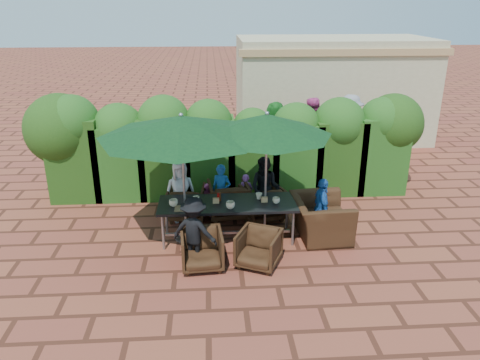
{
  "coord_description": "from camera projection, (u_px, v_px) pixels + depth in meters",
  "views": [
    {
      "loc": [
        -0.47,
        -7.99,
        4.3
      ],
      "look_at": [
        0.09,
        0.4,
        1.05
      ],
      "focal_mm": 35.0,
      "sensor_mm": 36.0,
      "label": 1
    }
  ],
  "objects": [
    {
      "name": "pedestrian_a",
      "position": [
        275.0,
        134.0,
        12.67
      ],
      "size": [
        1.78,
        1.15,
        1.8
      ],
      "primitive_type": "imported",
      "rotation": [
        0.0,
        0.0,
        2.78
      ],
      "color": "#227C27",
      "rests_on": "ground"
    },
    {
      "name": "cup_b",
      "position": [
        196.0,
        200.0,
        8.74
      ],
      "size": [
        0.13,
        0.13,
        0.12
      ],
      "primitive_type": "imported",
      "color": "beige",
      "rests_on": "dining_table"
    },
    {
      "name": "serving_tray",
      "position": [
        184.0,
        208.0,
        8.49
      ],
      "size": [
        0.35,
        0.25,
        0.02
      ],
      "primitive_type": "cube",
      "color": "olive",
      "rests_on": "dining_table"
    },
    {
      "name": "number_block_left",
      "position": [
        216.0,
        201.0,
        8.72
      ],
      "size": [
        0.12,
        0.06,
        0.1
      ],
      "primitive_type": "cube",
      "color": "tan",
      "rests_on": "dining_table"
    },
    {
      "name": "pedestrian_b",
      "position": [
        310.0,
        131.0,
        12.93
      ],
      "size": [
        1.03,
        0.94,
        1.84
      ],
      "primitive_type": "imported",
      "rotation": [
        0.0,
        0.0,
        3.74
      ],
      "color": "#D64B9A",
      "rests_on": "ground"
    },
    {
      "name": "umbrella_right",
      "position": [
        267.0,
        125.0,
        8.35
      ],
      "size": [
        2.39,
        2.39,
        2.46
      ],
      "color": "gray",
      "rests_on": "ground"
    },
    {
      "name": "adult_far_left",
      "position": [
        180.0,
        191.0,
        9.58
      ],
      "size": [
        0.7,
        0.51,
        1.28
      ],
      "primitive_type": "imported",
      "rotation": [
        0.0,
        0.0,
        0.23
      ],
      "color": "silver",
      "rests_on": "ground"
    },
    {
      "name": "cup_a",
      "position": [
        173.0,
        203.0,
        8.59
      ],
      "size": [
        0.17,
        0.17,
        0.13
      ],
      "primitive_type": "imported",
      "color": "beige",
      "rests_on": "dining_table"
    },
    {
      "name": "sauce_bottle",
      "position": [
        220.0,
        197.0,
        8.8
      ],
      "size": [
        0.04,
        0.04,
        0.17
      ],
      "primitive_type": "cylinder",
      "color": "#4C230C",
      "rests_on": "dining_table"
    },
    {
      "name": "hedge_wall",
      "position": [
        221.0,
        140.0,
        10.7
      ],
      "size": [
        9.1,
        1.6,
        2.4
      ],
      "color": "#193E11",
      "rests_on": "ground"
    },
    {
      "name": "dining_table",
      "position": [
        228.0,
        206.0,
        8.78
      ],
      "size": [
        2.59,
        0.9,
        0.75
      ],
      "color": "black",
      "rests_on": "ground"
    },
    {
      "name": "child_left",
      "position": [
        207.0,
        200.0,
        9.82
      ],
      "size": [
        0.29,
        0.25,
        0.73
      ],
      "primitive_type": "imported",
      "rotation": [
        0.0,
        0.0,
        -0.16
      ],
      "color": "#D64B9A",
      "rests_on": "ground"
    },
    {
      "name": "pedestrian_c",
      "position": [
        349.0,
        130.0,
        12.85
      ],
      "size": [
        1.33,
        1.17,
        1.93
      ],
      "primitive_type": "imported",
      "rotation": [
        0.0,
        0.0,
        2.53
      ],
      "color": "gray",
      "rests_on": "ground"
    },
    {
      "name": "building",
      "position": [
        331.0,
        89.0,
        15.17
      ],
      "size": [
        6.2,
        3.08,
        3.2
      ],
      "color": "beige",
      "rests_on": "ground"
    },
    {
      "name": "ground",
      "position": [
        237.0,
        238.0,
        9.02
      ],
      "size": [
        80.0,
        80.0,
        0.0
      ],
      "primitive_type": "plane",
      "color": "brown",
      "rests_on": "ground"
    },
    {
      "name": "umbrella_left",
      "position": [
        181.0,
        127.0,
        8.23
      ],
      "size": [
        3.01,
        3.01,
        2.46
      ],
      "color": "gray",
      "rests_on": "ground"
    },
    {
      "name": "chair_far_right",
      "position": [
        262.0,
        201.0,
        9.71
      ],
      "size": [
        0.97,
        0.94,
        0.8
      ],
      "primitive_type": "imported",
      "rotation": [
        0.0,
        0.0,
        3.47
      ],
      "color": "black",
      "rests_on": "ground"
    },
    {
      "name": "number_block_right",
      "position": [
        264.0,
        199.0,
        8.77
      ],
      "size": [
        0.12,
        0.06,
        0.1
      ],
      "primitive_type": "cube",
      "color": "tan",
      "rests_on": "dining_table"
    },
    {
      "name": "cup_e",
      "position": [
        276.0,
        200.0,
        8.71
      ],
      "size": [
        0.14,
        0.14,
        0.11
      ],
      "primitive_type": "imported",
      "color": "beige",
      "rests_on": "dining_table"
    },
    {
      "name": "child_right",
      "position": [
        246.0,
        194.0,
        9.95
      ],
      "size": [
        0.38,
        0.34,
        0.87
      ],
      "primitive_type": "imported",
      "rotation": [
        0.0,
        0.0,
        -0.32
      ],
      "color": "#A750AF",
      "rests_on": "ground"
    },
    {
      "name": "chair_end_right",
      "position": [
        321.0,
        212.0,
        8.93
      ],
      "size": [
        0.82,
        1.22,
        1.04
      ],
      "primitive_type": "imported",
      "rotation": [
        0.0,
        0.0,
        1.62
      ],
      "color": "black",
      "rests_on": "ground"
    },
    {
      "name": "adult_end_right",
      "position": [
        322.0,
        208.0,
        8.91
      ],
      "size": [
        0.39,
        0.71,
        1.18
      ],
      "primitive_type": "imported",
      "rotation": [
        0.0,
        0.0,
        1.63
      ],
      "color": "#1F58A9",
      "rests_on": "ground"
    },
    {
      "name": "cup_d",
      "position": [
        259.0,
        196.0,
        8.9
      ],
      "size": [
        0.13,
        0.13,
        0.12
      ],
      "primitive_type": "imported",
      "color": "beige",
      "rests_on": "dining_table"
    },
    {
      "name": "chair_far_left",
      "position": [
        187.0,
        201.0,
        9.74
      ],
      "size": [
        0.81,
        0.76,
        0.77
      ],
      "primitive_type": "imported",
      "rotation": [
        0.0,
        0.0,
        3.05
      ],
      "color": "black",
      "rests_on": "ground"
    },
    {
      "name": "cup_c",
      "position": [
        230.0,
        205.0,
        8.49
      ],
      "size": [
        0.17,
        0.17,
        0.13
      ],
      "primitive_type": "imported",
      "color": "beige",
      "rests_on": "dining_table"
    },
    {
      "name": "adult_far_right",
      "position": [
        265.0,
        188.0,
        9.64
      ],
      "size": [
        0.74,
        0.62,
        1.33
      ],
      "primitive_type": "imported",
      "rotation": [
        0.0,
        0.0,
        -0.42
      ],
      "color": "black",
      "rests_on": "ground"
    },
    {
      "name": "adult_far_mid",
      "position": [
        221.0,
        192.0,
        9.71
      ],
      "size": [
        0.51,
        0.46,
        1.15
      ],
      "primitive_type": "imported",
      "rotation": [
        0.0,
        0.0,
        -0.34
      ],
      "color": "#1F58A9",
      "rests_on": "ground"
    },
    {
      "name": "chair_near_right",
      "position": [
        259.0,
        247.0,
        8.0
      ],
      "size": [
        0.89,
        0.86,
        0.7
      ],
      "primitive_type": "imported",
      "rotation": [
        0.0,
        0.0,
        -0.43
      ],
      "color": "black",
      "rests_on": "ground"
    },
    {
      "name": "chair_far_mid",
      "position": [
        229.0,
        198.0,
        9.8
      ],
      "size": [
        0.89,
        0.85,
        0.84
      ],
      "primitive_type": "imported",
      "rotation": [
        0.0,
        0.0,
        3.25
      ],
      "color": "black",
      "rests_on": "ground"
    },
    {
      "name": "ketchup_bottle",
      "position": [
        218.0,
        197.0,
        8.77
      ],
      "size": [
        0.04,
        0.04,
        0.17
      ],
      "primitive_type": "cylinder",
      "color": "#B20C0A",
      "rests_on": "dining_table"
    },
    {
      "name": "chair_near_left",
      "position": [
        202.0,
        248.0,
        7.94
      ],
      "size": [
        0.75,
        0.71,
        0.72
      ],
      "primitive_type": "imported",
      "rotation": [
        0.0,
        0.0,
        0.08
      ],
      "color": "black",
      "rests_on": "ground"
    },
    {
      "name": "adult_near_left",
      "position": [
        194.0,
        231.0,
        7.96
      ],
      "size": [
        0.87,
        0.64,
        1.24
      ],
      "primitive_type": "imported",
      "rotation": [
        0.0,
        0.0,
        2.75
      ],
      "color": "black",
      "rests_on": "ground"
    }
  ]
}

